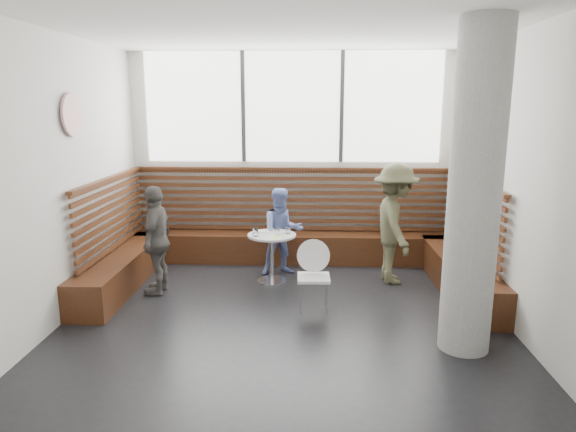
{
  "coord_description": "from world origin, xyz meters",
  "views": [
    {
      "loc": [
        0.29,
        -5.49,
        2.42
      ],
      "look_at": [
        0.0,
        1.0,
        1.0
      ],
      "focal_mm": 32.0,
      "sensor_mm": 36.0,
      "label": 1
    }
  ],
  "objects_px": {
    "concrete_column": "(475,192)",
    "cafe_chair": "(314,270)",
    "adult_man": "(395,224)",
    "child_left": "(157,240)",
    "child_back": "(282,232)",
    "cafe_table": "(272,248)"
  },
  "relations": [
    {
      "from": "concrete_column",
      "to": "child_back",
      "type": "distance_m",
      "value": 3.13
    },
    {
      "from": "adult_man",
      "to": "child_left",
      "type": "bearing_deg",
      "value": 96.02
    },
    {
      "from": "adult_man",
      "to": "child_left",
      "type": "xyz_separation_m",
      "value": [
        -3.13,
        -0.54,
        -0.11
      ]
    },
    {
      "from": "cafe_chair",
      "to": "child_left",
      "type": "relative_size",
      "value": 0.58
    },
    {
      "from": "child_back",
      "to": "child_left",
      "type": "xyz_separation_m",
      "value": [
        -1.58,
        -0.82,
        0.08
      ]
    },
    {
      "from": "cafe_table",
      "to": "child_back",
      "type": "height_order",
      "value": "child_back"
    },
    {
      "from": "adult_man",
      "to": "child_left",
      "type": "height_order",
      "value": "adult_man"
    },
    {
      "from": "adult_man",
      "to": "concrete_column",
      "type": "bearing_deg",
      "value": -172.15
    },
    {
      "from": "cafe_table",
      "to": "child_back",
      "type": "xyz_separation_m",
      "value": [
        0.12,
        0.35,
        0.14
      ]
    },
    {
      "from": "concrete_column",
      "to": "cafe_chair",
      "type": "relative_size",
      "value": 3.86
    },
    {
      "from": "cafe_table",
      "to": "child_left",
      "type": "relative_size",
      "value": 0.48
    },
    {
      "from": "adult_man",
      "to": "cafe_chair",
      "type": "bearing_deg",
      "value": 128.43
    },
    {
      "from": "concrete_column",
      "to": "cafe_table",
      "type": "xyz_separation_m",
      "value": [
        -2.08,
        1.89,
        -1.11
      ]
    },
    {
      "from": "concrete_column",
      "to": "cafe_table",
      "type": "distance_m",
      "value": 3.03
    },
    {
      "from": "concrete_column",
      "to": "cafe_table",
      "type": "relative_size",
      "value": 4.71
    },
    {
      "from": "concrete_column",
      "to": "adult_man",
      "type": "height_order",
      "value": "concrete_column"
    },
    {
      "from": "concrete_column",
      "to": "cafe_chair",
      "type": "height_order",
      "value": "concrete_column"
    },
    {
      "from": "child_back",
      "to": "child_left",
      "type": "distance_m",
      "value": 1.78
    },
    {
      "from": "concrete_column",
      "to": "child_back",
      "type": "bearing_deg",
      "value": 131.23
    },
    {
      "from": "adult_man",
      "to": "child_back",
      "type": "height_order",
      "value": "adult_man"
    },
    {
      "from": "cafe_chair",
      "to": "adult_man",
      "type": "xyz_separation_m",
      "value": [
        1.11,
        1.01,
        0.34
      ]
    },
    {
      "from": "adult_man",
      "to": "child_back",
      "type": "distance_m",
      "value": 1.59
    }
  ]
}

